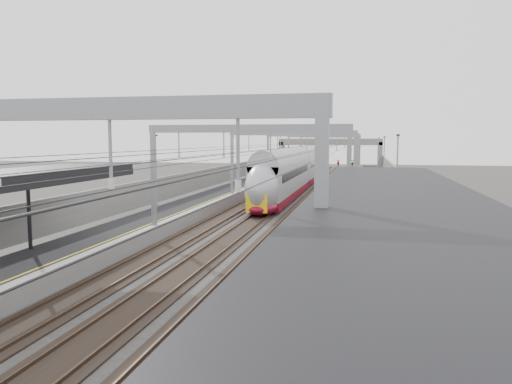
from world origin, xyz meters
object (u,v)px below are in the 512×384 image
at_px(train, 296,174).
at_px(signal_green, 280,168).
at_px(overbridge, 330,146).
at_px(bench, 438,360).

distance_m(train, signal_green, 10.05).
bearing_deg(train, overbridge, 88.03).
xyz_separation_m(overbridge, signal_green, (-5.20, -34.34, -2.89)).
distance_m(overbridge, train, 43.81).
height_order(bench, signal_green, signal_green).
bearing_deg(train, signal_green, 111.62).
bearing_deg(train, bench, -78.84).
bearing_deg(bench, train, 101.16).
bearing_deg(signal_green, train, -68.38).
distance_m(overbridge, signal_green, 34.85).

